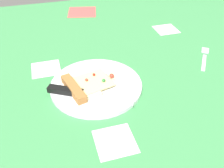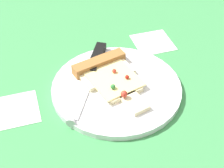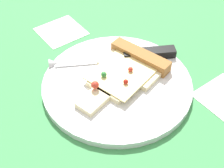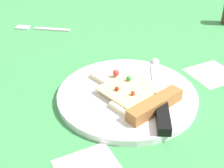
{
  "view_description": "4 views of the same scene",
  "coord_description": "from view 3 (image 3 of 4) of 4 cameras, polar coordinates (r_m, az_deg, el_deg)",
  "views": [
    {
      "loc": [
        51.87,
        -14.87,
        44.56
      ],
      "look_at": [
        0.98,
        -0.13,
        3.14
      ],
      "focal_mm": 38.99,
      "sensor_mm": 36.0,
      "label": 1
    },
    {
      "loc": [
        13.38,
        44.82,
        48.25
      ],
      "look_at": [
        -1.13,
        -1.71,
        4.02
      ],
      "focal_mm": 54.61,
      "sensor_mm": 36.0,
      "label": 2
    },
    {
      "loc": [
        -34.26,
        20.87,
        40.8
      ],
      "look_at": [
        -3.18,
        -2.37,
        1.87
      ],
      "focal_mm": 50.99,
      "sensor_mm": 36.0,
      "label": 3
    },
    {
      "loc": [
        -28.57,
        -48.19,
        36.61
      ],
      "look_at": [
        -5.93,
        -3.72,
        4.17
      ],
      "focal_mm": 52.69,
      "sensor_mm": 36.0,
      "label": 4
    }
  ],
  "objects": [
    {
      "name": "plate",
      "position": [
        0.57,
        0.93,
        -0.01
      ],
      "size": [
        26.56,
        26.56,
        1.26
      ],
      "primitive_type": "cylinder",
      "color": "silver",
      "rests_on": "ground_plane"
    },
    {
      "name": "pizza_slice",
      "position": [
        0.57,
        2.52,
        2.42
      ],
      "size": [
        13.35,
        18.8,
        2.62
      ],
      "rotation": [
        0.0,
        0.0,
        0.25
      ],
      "color": "beige",
      "rests_on": "plate"
    },
    {
      "name": "ground_plane",
      "position": [
        0.58,
        -3.72,
        -1.55
      ],
      "size": [
        157.46,
        157.46,
        3.0
      ],
      "color": "#3D8C4C",
      "rests_on": "ground"
    },
    {
      "name": "knife",
      "position": [
        0.61,
        2.44,
        5.0
      ],
      "size": [
        13.66,
        21.92,
        2.45
      ],
      "rotation": [
        0.0,
        0.0,
        -0.52
      ],
      "color": "silver",
      "rests_on": "plate"
    }
  ]
}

